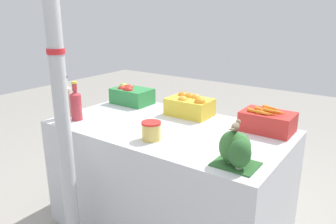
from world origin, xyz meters
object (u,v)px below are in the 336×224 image
object	(u,v)px
apple_crate	(131,95)
broccoli_pile	(236,149)
support_pole	(58,70)
orange_crate	(190,105)
sparrow_bird	(236,126)
pickle_jar	(151,131)
juice_bottle_cloudy	(67,100)
carrot_crate	(268,121)
juice_bottle_ruby	(76,104)

from	to	relation	value
apple_crate	broccoli_pile	distance (m)	1.33
support_pole	broccoli_pile	world-z (taller)	support_pole
orange_crate	sparrow_bird	xyz separation A→B (m)	(0.62, -0.57, 0.13)
support_pole	pickle_jar	world-z (taller)	support_pole
pickle_jar	support_pole	bearing A→B (deg)	-132.55
juice_bottle_cloudy	pickle_jar	distance (m)	0.77
carrot_crate	sparrow_bird	xyz separation A→B (m)	(0.02, -0.57, 0.13)
support_pole	apple_crate	bearing A→B (deg)	108.37
juice_bottle_ruby	pickle_jar	world-z (taller)	juice_bottle_ruby
carrot_crate	juice_bottle_cloudy	xyz separation A→B (m)	(-1.29, -0.56, 0.06)
broccoli_pile	juice_bottle_cloudy	size ratio (longest dim) A/B	0.71
sparrow_bird	orange_crate	bearing A→B (deg)	40.57
orange_crate	pickle_jar	size ratio (longest dim) A/B	2.68
apple_crate	broccoli_pile	size ratio (longest dim) A/B	1.48
carrot_crate	juice_bottle_cloudy	world-z (taller)	juice_bottle_cloudy
juice_bottle_cloudy	juice_bottle_ruby	world-z (taller)	juice_bottle_cloudy
broccoli_pile	pickle_jar	xyz separation A→B (m)	(-0.56, 0.03, -0.03)
broccoli_pile	juice_bottle_ruby	world-z (taller)	juice_bottle_ruby
juice_bottle_cloudy	apple_crate	bearing A→B (deg)	77.60
support_pole	broccoli_pile	distance (m)	1.03
sparrow_bird	pickle_jar	bearing A→B (deg)	81.23
sparrow_bird	juice_bottle_cloudy	bearing A→B (deg)	82.90
carrot_crate	broccoli_pile	world-z (taller)	broccoli_pile
juice_bottle_ruby	pickle_jar	xyz separation A→B (m)	(0.67, 0.01, -0.06)
apple_crate	juice_bottle_ruby	world-z (taller)	juice_bottle_ruby
carrot_crate	apple_crate	bearing A→B (deg)	-179.85
juice_bottle_ruby	apple_crate	bearing A→B (deg)	87.43
support_pole	carrot_crate	xyz separation A→B (m)	(0.87, 0.92, -0.37)
apple_crate	broccoli_pile	xyz separation A→B (m)	(1.21, -0.57, 0.01)
apple_crate	juice_bottle_ruby	distance (m)	0.56
carrot_crate	support_pole	bearing A→B (deg)	-133.24
juice_bottle_cloudy	pickle_jar	size ratio (longest dim) A/B	2.54
juice_bottle_ruby	juice_bottle_cloudy	bearing A→B (deg)	180.00
apple_crate	juice_bottle_ruby	size ratio (longest dim) A/B	1.16
apple_crate	sparrow_bird	distance (m)	1.33
carrot_crate	broccoli_pile	bearing A→B (deg)	-86.46
pickle_jar	sparrow_bird	xyz separation A→B (m)	(0.55, -0.02, 0.15)
juice_bottle_cloudy	juice_bottle_ruby	size ratio (longest dim) A/B	1.10
carrot_crate	sparrow_bird	bearing A→B (deg)	-87.57
orange_crate	juice_bottle_cloudy	distance (m)	0.90
orange_crate	pickle_jar	bearing A→B (deg)	-82.84
orange_crate	juice_bottle_ruby	size ratio (longest dim) A/B	1.16
support_pole	sparrow_bird	size ratio (longest dim) A/B	18.36
carrot_crate	orange_crate	bearing A→B (deg)	179.60
broccoli_pile	juice_bottle_ruby	xyz separation A→B (m)	(-1.23, 0.02, 0.03)
pickle_jar	sparrow_bird	world-z (taller)	sparrow_bird
pickle_jar	juice_bottle_ruby	bearing A→B (deg)	-179.29
juice_bottle_cloudy	pickle_jar	xyz separation A→B (m)	(0.77, 0.01, -0.07)
orange_crate	carrot_crate	world-z (taller)	orange_crate
orange_crate	juice_bottle_ruby	distance (m)	0.82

